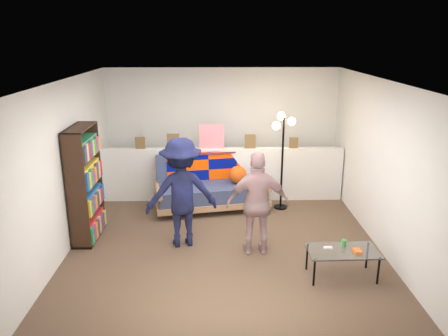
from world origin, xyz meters
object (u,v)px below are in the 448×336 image
(futon_sofa, at_px, (212,186))
(floor_lamp, at_px, (282,142))
(bookshelf, at_px, (85,187))
(person_right, at_px, (258,204))
(person_left, at_px, (181,193))
(coffee_table, at_px, (343,252))

(futon_sofa, relative_size, floor_lamp, 1.23)
(futon_sofa, xyz_separation_m, bookshelf, (-1.88, -1.21, 0.41))
(person_right, bearing_deg, floor_lamp, -109.77)
(bookshelf, relative_size, person_left, 1.07)
(bookshelf, distance_m, coffee_table, 3.80)
(floor_lamp, distance_m, person_right, 1.85)
(person_left, height_order, person_right, person_left)
(coffee_table, xyz_separation_m, floor_lamp, (-0.46, 2.37, 0.87))
(futon_sofa, xyz_separation_m, person_right, (0.66, -1.75, 0.35))
(coffee_table, distance_m, floor_lamp, 2.57)
(futon_sofa, bearing_deg, floor_lamp, -2.48)
(bookshelf, bearing_deg, floor_lamp, 20.31)
(coffee_table, height_order, floor_lamp, floor_lamp)
(coffee_table, relative_size, person_left, 0.56)
(coffee_table, relative_size, person_right, 0.61)
(floor_lamp, bearing_deg, person_left, -139.67)
(person_left, bearing_deg, person_right, 153.22)
(bookshelf, xyz_separation_m, coffee_table, (3.57, -1.22, -0.46))
(futon_sofa, xyz_separation_m, floor_lamp, (1.24, -0.05, 0.82))
(bookshelf, xyz_separation_m, person_left, (1.46, -0.25, 0.00))
(futon_sofa, height_order, bookshelf, bookshelf)
(futon_sofa, height_order, person_left, person_left)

